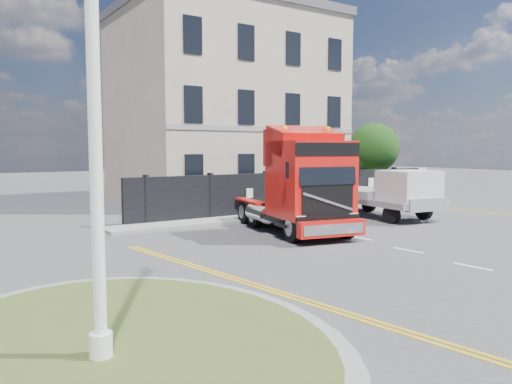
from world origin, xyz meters
TOP-DOWN VIEW (x-y plane):
  - ground at (0.00, 0.00)m, footprint 120.00×120.00m
  - traffic_island at (-7.00, -3.00)m, footprint 6.80×6.80m
  - hoarding_fence at (6.55, 9.00)m, footprint 18.80×0.25m
  - georgian_building at (6.00, 16.50)m, footprint 12.30×10.30m
  - tree at (14.38, 12.10)m, footprint 3.20×3.20m
  - pavement_far at (6.00, 8.10)m, footprint 20.00×1.60m
  - truck at (2.04, 3.79)m, footprint 3.65×6.83m
  - flatbed_pickup at (7.91, 4.36)m, footprint 2.69×5.54m
  - lamppost_island at (-7.50, -3.50)m, footprint 0.26×0.52m

SIDE VIEW (x-z plane):
  - ground at x=0.00m, z-range 0.00..0.00m
  - pavement_far at x=6.00m, z-range 0.00..0.12m
  - traffic_island at x=-7.00m, z-range 0.00..0.16m
  - hoarding_fence at x=6.55m, z-range 0.00..2.00m
  - flatbed_pickup at x=7.91m, z-range 0.09..2.30m
  - truck at x=2.04m, z-range -0.20..3.68m
  - tree at x=14.38m, z-range 0.65..5.45m
  - lamppost_island at x=-7.50m, z-range 0.17..8.66m
  - georgian_building at x=6.00m, z-range -0.63..12.17m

